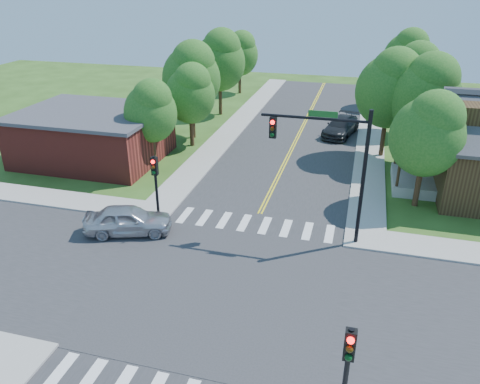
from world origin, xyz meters
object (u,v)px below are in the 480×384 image
(signal_mast_ne, at_px, (330,154))
(signal_pole_nw, at_px, (155,176))
(car_silver, at_px, (128,220))
(car_dgrey, at_px, (341,127))
(signal_pole_se, at_px, (348,360))

(signal_mast_ne, relative_size, signal_pole_nw, 1.89)
(signal_mast_ne, distance_m, signal_pole_nw, 9.76)
(car_silver, bearing_deg, signal_mast_ne, -96.67)
(signal_mast_ne, xyz_separation_m, car_dgrey, (-0.41, 18.22, -4.08))
(signal_pole_se, bearing_deg, car_silver, 142.76)
(car_silver, xyz_separation_m, car_dgrey, (9.90, 20.31, -0.02))
(signal_pole_se, xyz_separation_m, car_dgrey, (-2.10, 29.43, -1.89))
(signal_pole_se, relative_size, car_dgrey, 0.67)
(signal_pole_nw, distance_m, car_dgrey, 20.46)
(car_dgrey, bearing_deg, signal_mast_ne, -75.71)
(signal_pole_se, bearing_deg, signal_mast_ne, 98.56)
(signal_pole_nw, bearing_deg, signal_mast_ne, 0.07)
(signal_mast_ne, relative_size, signal_pole_se, 1.89)
(signal_mast_ne, distance_m, car_silver, 11.28)
(signal_mast_ne, relative_size, car_dgrey, 1.27)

